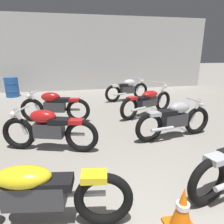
# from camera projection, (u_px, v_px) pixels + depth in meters

# --- Properties ---
(back_wall) EXTENTS (12.74, 0.24, 3.60)m
(back_wall) POSITION_uv_depth(u_px,v_px,m) (87.00, 54.00, 10.20)
(back_wall) COLOR #BCBAB7
(back_wall) RESTS_ON ground
(motorcycle_left_row_0) EXTENTS (2.16, 0.68, 0.97)m
(motorcycle_left_row_0) POSITION_uv_depth(u_px,v_px,m) (34.00, 192.00, 2.22)
(motorcycle_left_row_0) COLOR black
(motorcycle_left_row_0) RESTS_ON ground
(motorcycle_left_row_1) EXTENTS (1.91, 0.74, 0.88)m
(motorcycle_left_row_1) POSITION_uv_depth(u_px,v_px,m) (49.00, 129.00, 4.01)
(motorcycle_left_row_1) COLOR black
(motorcycle_left_row_1) RESTS_ON ground
(motorcycle_left_row_2) EXTENTS (1.94, 0.63, 0.88)m
(motorcycle_left_row_2) POSITION_uv_depth(u_px,v_px,m) (55.00, 106.00, 5.70)
(motorcycle_left_row_2) COLOR black
(motorcycle_left_row_2) RESTS_ON ground
(motorcycle_right_row_1) EXTENTS (1.96, 0.58, 0.88)m
(motorcycle_right_row_1) POSITION_uv_depth(u_px,v_px,m) (175.00, 119.00, 4.61)
(motorcycle_right_row_1) COLOR black
(motorcycle_right_row_1) RESTS_ON ground
(motorcycle_right_row_2) EXTENTS (2.00, 1.10, 0.97)m
(motorcycle_right_row_2) POSITION_uv_depth(u_px,v_px,m) (148.00, 101.00, 6.27)
(motorcycle_right_row_2) COLOR black
(motorcycle_right_row_2) RESTS_ON ground
(motorcycle_right_row_3) EXTENTS (1.93, 0.70, 0.88)m
(motorcycle_right_row_3) POSITION_uv_depth(u_px,v_px,m) (127.00, 89.00, 8.21)
(motorcycle_right_row_3) COLOR black
(motorcycle_right_row_3) RESTS_ON ground
(oil_drum) EXTENTS (0.59, 0.59, 0.85)m
(oil_drum) POSITION_uv_depth(u_px,v_px,m) (12.00, 87.00, 8.88)
(oil_drum) COLOR #23519E
(oil_drum) RESTS_ON ground
(traffic_cone) EXTENTS (0.32, 0.32, 0.54)m
(traffic_cone) POSITION_uv_depth(u_px,v_px,m) (182.00, 210.00, 2.23)
(traffic_cone) COLOR orange
(traffic_cone) RESTS_ON ground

